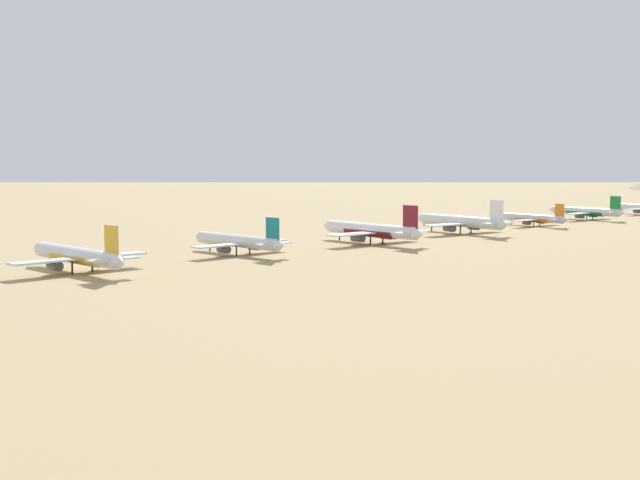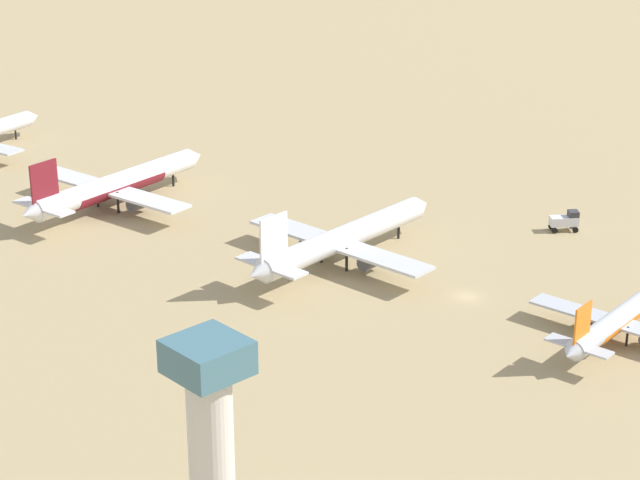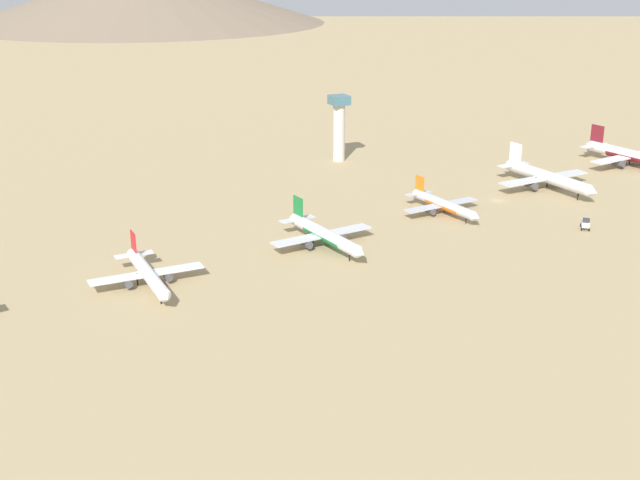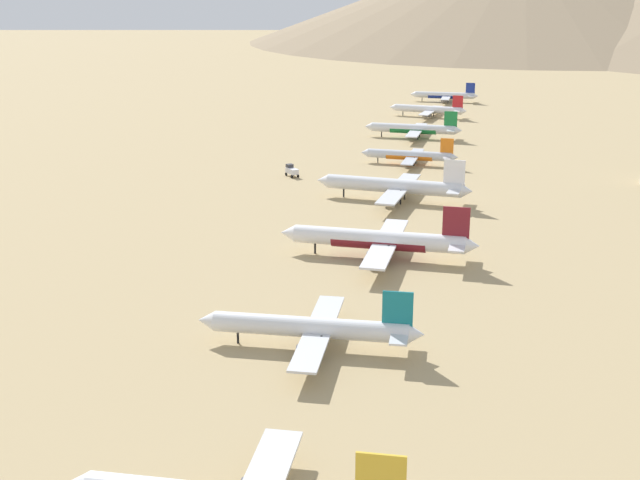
# 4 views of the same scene
# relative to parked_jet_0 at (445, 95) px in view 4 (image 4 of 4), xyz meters

# --- Properties ---
(ground_plane) EXTENTS (2164.84, 2164.84, 0.00)m
(ground_plane) POSITION_rel_parked_jet_0_xyz_m (-31.96, 177.71, -3.39)
(ground_plane) COLOR tan
(parked_jet_0) EXTENTS (35.20, 28.82, 10.19)m
(parked_jet_0) POSITION_rel_parked_jet_0_xyz_m (0.00, 0.00, 0.00)
(parked_jet_0) COLOR silver
(parked_jet_0) RESTS_ON ground
(parked_jet_1) EXTENTS (36.85, 29.89, 10.64)m
(parked_jet_1) POSITION_rel_parked_jet_0_xyz_m (-5.31, 50.52, 0.19)
(parked_jet_1) COLOR white
(parked_jet_1) RESTS_ON ground
(parked_jet_2) EXTENTS (39.81, 32.51, 11.49)m
(parked_jet_2) POSITION_rel_parked_jet_0_xyz_m (-13.86, 104.11, 0.43)
(parked_jet_2) COLOR silver
(parked_jet_2) RESTS_ON ground
(parked_jet_3) EXTENTS (34.40, 28.07, 9.93)m
(parked_jet_3) POSITION_rel_parked_jet_0_xyz_m (-26.68, 152.39, -0.09)
(parked_jet_3) COLOR silver
(parked_jet_3) RESTS_ON ground
(parked_jet_4) EXTENTS (46.72, 38.02, 13.47)m
(parked_jet_4) POSITION_rel_parked_jet_0_xyz_m (-36.84, 201.73, 1.14)
(parked_jet_4) COLOR silver
(parked_jet_4) RESTS_ON ground
(parked_jet_5) EXTENTS (46.98, 38.41, 13.58)m
(parked_jet_5) POSITION_rel_parked_jet_0_xyz_m (-49.28, 252.61, 1.13)
(parked_jet_5) COLOR white
(parked_jet_5) RESTS_ON ground
(parked_jet_6) EXTENTS (40.45, 33.21, 11.78)m
(parked_jet_6) POSITION_rel_parked_jet_0_xyz_m (-54.03, 304.27, 0.58)
(parked_jet_6) COLOR silver
(parked_jet_6) RESTS_ON ground
(service_truck) EXTENTS (5.62, 5.19, 3.90)m
(service_truck) POSITION_rel_parked_jet_0_xyz_m (4.20, 184.61, -1.31)
(service_truck) COLOR silver
(service_truck) RESTS_ON ground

